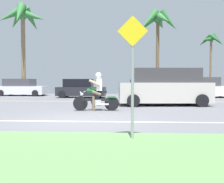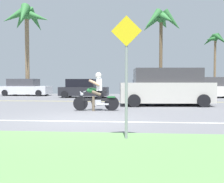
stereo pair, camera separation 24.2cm
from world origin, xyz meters
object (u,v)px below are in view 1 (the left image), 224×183
(parked_car_1, at_px, (81,89))
(street_sign, at_px, (133,66))
(parked_car_3, at_px, (204,88))
(suv_nearby, at_px, (164,87))
(parked_car_2, at_px, (147,89))
(palm_tree_1, at_px, (158,24))
(palm_tree_2, at_px, (211,43))
(palm_tree_0, at_px, (23,21))
(motorcyclist, at_px, (96,94))
(parked_car_0, at_px, (22,88))

(parked_car_1, height_order, street_sign, street_sign)
(parked_car_3, bearing_deg, suv_nearby, -122.29)
(parked_car_2, xyz_separation_m, street_sign, (-1.60, -14.45, 0.87))
(parked_car_3, relative_size, palm_tree_1, 0.55)
(parked_car_3, height_order, palm_tree_2, palm_tree_2)
(palm_tree_0, bearing_deg, parked_car_2, -16.80)
(suv_nearby, xyz_separation_m, parked_car_1, (-5.74, 6.25, -0.25))
(parked_car_1, xyz_separation_m, street_sign, (3.78, -14.23, 0.86))
(palm_tree_2, bearing_deg, parked_car_1, -159.45)
(motorcyclist, bearing_deg, palm_tree_2, 54.46)
(palm_tree_0, bearing_deg, street_sign, -60.42)
(parked_car_0, xyz_separation_m, street_sign, (9.76, -16.57, 0.83))
(parked_car_2, height_order, palm_tree_2, palm_tree_2)
(suv_nearby, relative_size, parked_car_1, 1.28)
(suv_nearby, bearing_deg, palm_tree_2, 59.73)
(suv_nearby, relative_size, palm_tree_0, 0.57)
(palm_tree_1, bearing_deg, suv_nearby, -95.69)
(parked_car_1, bearing_deg, suv_nearby, -47.42)
(suv_nearby, height_order, palm_tree_1, palm_tree_1)
(palm_tree_0, distance_m, palm_tree_2, 18.62)
(parked_car_0, bearing_deg, palm_tree_0, 107.82)
(palm_tree_0, bearing_deg, parked_car_1, -30.48)
(parked_car_3, bearing_deg, motorcyclist, -128.72)
(parked_car_0, xyz_separation_m, palm_tree_0, (-0.47, 1.46, 6.59))
(palm_tree_0, bearing_deg, palm_tree_2, 2.21)
(parked_car_2, xyz_separation_m, parked_car_3, (4.70, 0.41, 0.07))
(parked_car_2, bearing_deg, motorcyclist, -108.03)
(parked_car_3, bearing_deg, parked_car_2, -175.01)
(suv_nearby, height_order, palm_tree_2, palm_tree_2)
(suv_nearby, xyz_separation_m, palm_tree_0, (-12.19, 10.04, 6.37))
(motorcyclist, xyz_separation_m, parked_car_0, (-8.38, 11.30, 0.03))
(palm_tree_0, relative_size, palm_tree_2, 1.48)
(motorcyclist, relative_size, suv_nearby, 0.39)
(parked_car_1, distance_m, palm_tree_2, 13.56)
(parked_car_0, bearing_deg, palm_tree_1, 4.79)
(palm_tree_1, bearing_deg, palm_tree_2, 11.76)
(parked_car_0, distance_m, parked_car_1, 6.42)
(palm_tree_2, bearing_deg, parked_car_3, -116.46)
(parked_car_3, xyz_separation_m, palm_tree_0, (-16.54, 3.16, 6.56))
(parked_car_1, distance_m, parked_car_2, 5.39)
(parked_car_3, relative_size, palm_tree_0, 0.50)
(parked_car_2, bearing_deg, palm_tree_1, 67.54)
(suv_nearby, relative_size, parked_car_2, 1.25)
(palm_tree_2, bearing_deg, parked_car_0, -173.13)
(parked_car_3, xyz_separation_m, palm_tree_1, (-3.39, 2.77, 5.93))
(suv_nearby, distance_m, street_sign, 8.24)
(suv_nearby, height_order, street_sign, street_sign)
(motorcyclist, xyz_separation_m, palm_tree_2, (9.62, 13.47, 4.38))
(parked_car_1, relative_size, palm_tree_1, 0.49)
(parked_car_1, bearing_deg, palm_tree_0, 149.52)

